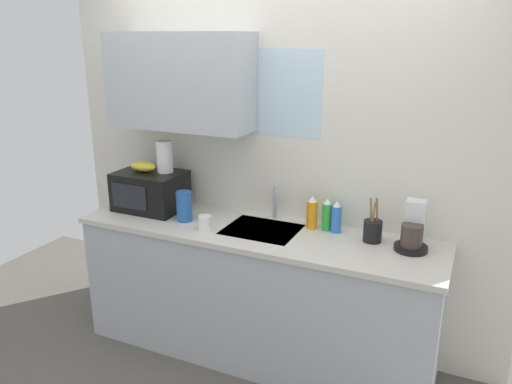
{
  "coord_description": "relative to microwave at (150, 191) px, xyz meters",
  "views": [
    {
      "loc": [
        1.23,
        -2.68,
        2.08
      ],
      "look_at": [
        0.0,
        0.0,
        1.15
      ],
      "focal_mm": 35.05,
      "sensor_mm": 36.0,
      "label": 1
    }
  ],
  "objects": [
    {
      "name": "dish_soap_bottle_green",
      "position": [
        1.24,
        0.14,
        -0.04
      ],
      "size": [
        0.06,
        0.06,
        0.21
      ],
      "color": "green",
      "rests_on": "counter_unit"
    },
    {
      "name": "dish_soap_bottle_orange",
      "position": [
        1.15,
        0.13,
        -0.03
      ],
      "size": [
        0.07,
        0.07,
        0.21
      ],
      "color": "orange",
      "rests_on": "counter_unit"
    },
    {
      "name": "microwave",
      "position": [
        0.0,
        0.0,
        0.0
      ],
      "size": [
        0.46,
        0.35,
        0.27
      ],
      "color": "black",
      "rests_on": "counter_unit"
    },
    {
      "name": "cereal_canister",
      "position": [
        0.34,
        -0.1,
        -0.03
      ],
      "size": [
        0.1,
        0.1,
        0.2
      ],
      "primitive_type": "cylinder",
      "color": "#2659A5",
      "rests_on": "counter_unit"
    },
    {
      "name": "banana_bunch",
      "position": [
        -0.05,
        0.0,
        0.17
      ],
      "size": [
        0.2,
        0.11,
        0.07
      ],
      "primitive_type": "ellipsoid",
      "color": "gold",
      "rests_on": "microwave"
    },
    {
      "name": "kitchen_wall_assembly",
      "position": [
        0.72,
        0.26,
        0.33
      ],
      "size": [
        3.12,
        0.42,
        2.5
      ],
      "color": "silver",
      "rests_on": "ground"
    },
    {
      "name": "paper_towel_roll",
      "position": [
        0.1,
        0.05,
        0.24
      ],
      "size": [
        0.11,
        0.11,
        0.22
      ],
      "primitive_type": "cylinder",
      "color": "white",
      "rests_on": "microwave"
    },
    {
      "name": "dish_soap_bottle_blue",
      "position": [
        1.31,
        0.12,
        -0.04
      ],
      "size": [
        0.06,
        0.06,
        0.2
      ],
      "color": "blue",
      "rests_on": "counter_unit"
    },
    {
      "name": "mug_white",
      "position": [
        0.55,
        -0.19,
        -0.09
      ],
      "size": [
        0.08,
        0.08,
        0.09
      ],
      "primitive_type": "cylinder",
      "color": "white",
      "rests_on": "counter_unit"
    },
    {
      "name": "utensil_crock",
      "position": [
        1.55,
        0.07,
        -0.06
      ],
      "size": [
        0.11,
        0.11,
        0.28
      ],
      "color": "black",
      "rests_on": "counter_unit"
    },
    {
      "name": "counter_unit",
      "position": [
        0.84,
        -0.05,
        -0.58
      ],
      "size": [
        2.35,
        0.63,
        0.9
      ],
      "color": "#B2B7BC",
      "rests_on": "ground"
    },
    {
      "name": "coffee_maker",
      "position": [
        1.78,
        0.06,
        -0.03
      ],
      "size": [
        0.19,
        0.21,
        0.28
      ],
      "color": "black",
      "rests_on": "counter_unit"
    },
    {
      "name": "sink_faucet",
      "position": [
        0.87,
        0.19,
        -0.02
      ],
      "size": [
        0.03,
        0.03,
        0.23
      ],
      "primitive_type": "cylinder",
      "color": "#B2B5BA",
      "rests_on": "counter_unit"
    }
  ]
}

